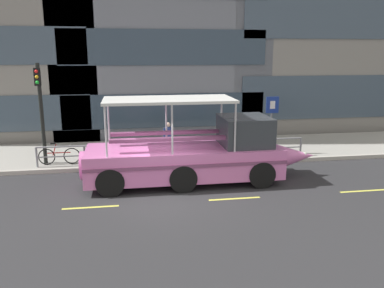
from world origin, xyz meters
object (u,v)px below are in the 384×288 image
(duck_tour_boat, at_px, (198,155))
(pedestrian_mid_left, at_px, (168,135))
(leaned_bicycle, at_px, (59,156))
(parking_sign, at_px, (272,115))
(pedestrian_near_bow, at_px, (235,136))
(traffic_light_pole, at_px, (40,104))

(duck_tour_boat, xyz_separation_m, pedestrian_mid_left, (-0.78, 3.48, 0.04))
(leaned_bicycle, bearing_deg, parking_sign, 1.52)
(parking_sign, xyz_separation_m, pedestrian_near_bow, (-1.68, 0.17, -0.94))
(duck_tour_boat, bearing_deg, traffic_light_pole, 155.04)
(pedestrian_near_bow, bearing_deg, parking_sign, -5.95)
(pedestrian_near_bow, bearing_deg, duck_tour_boat, -127.07)
(leaned_bicycle, distance_m, duck_tour_boat, 6.18)
(parking_sign, distance_m, pedestrian_mid_left, 4.90)
(pedestrian_mid_left, bearing_deg, parking_sign, -6.81)
(leaned_bicycle, relative_size, duck_tour_boat, 0.19)
(duck_tour_boat, bearing_deg, parking_sign, 36.00)
(parking_sign, height_order, pedestrian_near_bow, parking_sign)
(duck_tour_boat, height_order, pedestrian_mid_left, duck_tour_boat)
(parking_sign, xyz_separation_m, duck_tour_boat, (-4.01, -2.91, -0.95))
(leaned_bicycle, xyz_separation_m, duck_tour_boat, (5.55, -2.66, 0.51))
(duck_tour_boat, height_order, pedestrian_near_bow, duck_tour_boat)
(duck_tour_boat, distance_m, pedestrian_near_bow, 3.87)
(parking_sign, xyz_separation_m, leaned_bicycle, (-9.56, -0.25, -1.46))
(traffic_light_pole, distance_m, duck_tour_boat, 7.02)
(leaned_bicycle, relative_size, pedestrian_mid_left, 1.13)
(pedestrian_mid_left, bearing_deg, leaned_bicycle, -170.21)
(traffic_light_pole, distance_m, pedestrian_near_bow, 8.67)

